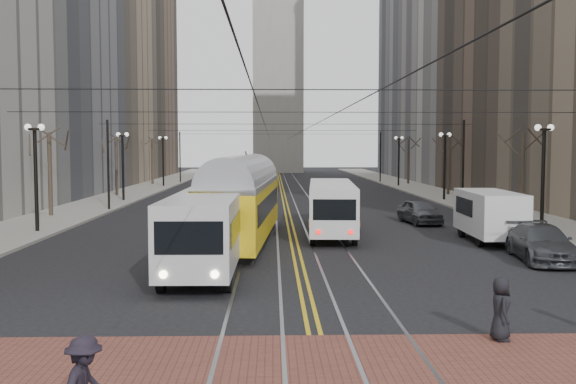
{
  "coord_description": "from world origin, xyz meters",
  "views": [
    {
      "loc": [
        -1.04,
        -16.53,
        4.66
      ],
      "look_at": [
        -0.47,
        6.97,
        3.0
      ],
      "focal_mm": 40.0,
      "sensor_mm": 36.0,
      "label": 1
    }
  ],
  "objects": [
    {
      "name": "ground",
      "position": [
        0.0,
        0.0,
        0.0
      ],
      "size": [
        260.0,
        260.0,
        0.0
      ],
      "primitive_type": "plane",
      "color": "black",
      "rests_on": "ground"
    },
    {
      "name": "sidewalk_left",
      "position": [
        -15.0,
        45.0,
        0.07
      ],
      "size": [
        5.0,
        140.0,
        0.15
      ],
      "primitive_type": "cube",
      "color": "gray",
      "rests_on": "ground"
    },
    {
      "name": "sidewalk_right",
      "position": [
        15.0,
        45.0,
        0.07
      ],
      "size": [
        5.0,
        140.0,
        0.15
      ],
      "primitive_type": "cube",
      "color": "gray",
      "rests_on": "ground"
    },
    {
      "name": "crosswalk_band",
      "position": [
        0.0,
        -4.0,
        0.01
      ],
      "size": [
        25.0,
        6.0,
        0.01
      ],
      "primitive_type": "cube",
      "color": "brown",
      "rests_on": "ground"
    },
    {
      "name": "streetcar_rails",
      "position": [
        0.0,
        45.0,
        0.0
      ],
      "size": [
        4.8,
        130.0,
        0.02
      ],
      "primitive_type": "cube",
      "color": "gray",
      "rests_on": "ground"
    },
    {
      "name": "centre_lines",
      "position": [
        0.0,
        45.0,
        0.01
      ],
      "size": [
        0.42,
        130.0,
        0.01
      ],
      "primitive_type": "cube",
      "color": "gold",
      "rests_on": "ground"
    },
    {
      "name": "building_left_mid",
      "position": [
        -25.5,
        46.0,
        17.0
      ],
      "size": [
        16.0,
        20.0,
        34.0
      ],
      "primitive_type": "cube",
      "color": "slate",
      "rests_on": "ground"
    },
    {
      "name": "building_left_far",
      "position": [
        -25.5,
        86.0,
        20.0
      ],
      "size": [
        16.0,
        20.0,
        40.0
      ],
      "primitive_type": "cube",
      "color": "brown",
      "rests_on": "ground"
    },
    {
      "name": "building_right_mid",
      "position": [
        25.5,
        46.0,
        17.0
      ],
      "size": [
        16.0,
        20.0,
        34.0
      ],
      "primitive_type": "cube",
      "color": "brown",
      "rests_on": "ground"
    },
    {
      "name": "building_right_far",
      "position": [
        25.5,
        86.0,
        20.0
      ],
      "size": [
        16.0,
        20.0,
        40.0
      ],
      "primitive_type": "cube",
      "color": "slate",
      "rests_on": "ground"
    },
    {
      "name": "lamp_posts",
      "position": [
        -0.0,
        28.75,
        2.8
      ],
      "size": [
        27.6,
        57.2,
        5.6
      ],
      "color": "black",
      "rests_on": "ground"
    },
    {
      "name": "street_trees",
      "position": [
        0.0,
        35.25,
        2.8
      ],
      "size": [
        31.68,
        53.28,
        5.6
      ],
      "color": "#382D23",
      "rests_on": "ground"
    },
    {
      "name": "trolley_wires",
      "position": [
        0.0,
        34.83,
        3.77
      ],
      "size": [
        25.96,
        120.0,
        6.6
      ],
      "color": "black",
      "rests_on": "ground"
    },
    {
      "name": "transit_bus",
      "position": [
        -3.5,
        8.36,
        1.45
      ],
      "size": [
        2.53,
        11.61,
        2.9
      ],
      "primitive_type": "cube",
      "rotation": [
        0.0,
        0.0,
        -0.01
      ],
      "color": "silver",
      "rests_on": "ground"
    },
    {
      "name": "streetcar",
      "position": [
        -2.5,
        14.77,
        1.63
      ],
      "size": [
        3.53,
        14.02,
        3.27
      ],
      "primitive_type": "cube",
      "rotation": [
        0.0,
        0.0,
        -0.07
      ],
      "color": "yellow",
      "rests_on": "ground"
    },
    {
      "name": "rear_bus",
      "position": [
        2.1,
        17.44,
        1.36
      ],
      "size": [
        2.96,
        10.58,
        2.73
      ],
      "primitive_type": "cube",
      "rotation": [
        0.0,
        0.0,
        -0.07
      ],
      "color": "silver",
      "rests_on": "ground"
    },
    {
      "name": "cargo_van",
      "position": [
        9.59,
        14.43,
        1.24
      ],
      "size": [
        2.35,
        5.67,
        2.48
      ],
      "primitive_type": "cube",
      "rotation": [
        0.0,
        0.0,
        -0.03
      ],
      "color": "white",
      "rests_on": "ground"
    },
    {
      "name": "sedan_grey",
      "position": [
        7.91,
        22.07,
        0.74
      ],
      "size": [
        2.27,
        4.51,
        1.47
      ],
      "primitive_type": "imported",
      "rotation": [
        0.0,
        0.0,
        0.13
      ],
      "color": "#46494E",
      "rests_on": "ground"
    },
    {
      "name": "sedan_parked",
      "position": [
        9.96,
        9.18,
        0.73
      ],
      "size": [
        2.63,
        5.25,
        1.46
      ],
      "primitive_type": "imported",
      "rotation": [
        0.0,
        0.0,
        -0.12
      ],
      "color": "#3D4045",
      "rests_on": "ground"
    },
    {
      "name": "pedestrian_a",
      "position": [
        4.43,
        -1.5,
        0.78
      ],
      "size": [
        0.55,
        0.79,
        1.53
      ],
      "primitive_type": "imported",
      "rotation": [
        0.0,
        0.0,
        1.48
      ],
      "color": "black",
      "rests_on": "crosswalk_band"
    }
  ]
}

